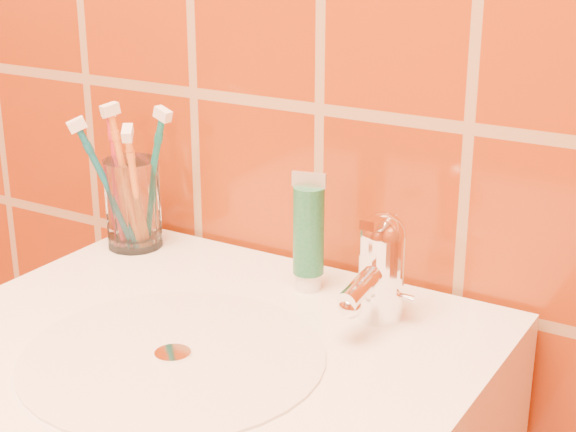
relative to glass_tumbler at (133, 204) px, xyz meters
The scene contains 8 objects.
glass_tumbler is the anchor object (origin of this frame).
toothpaste_tube 0.26m from the glass_tumbler, ahead, with size 0.04×0.04×0.14m.
faucet 0.36m from the glass_tumbler, ahead, with size 0.05×0.11×0.12m.
toothbrush_0 0.04m from the glass_tumbler, 112.19° to the right, with size 0.06×0.07×0.18m, color #0D5B70, non-canonical shape.
toothbrush_1 0.04m from the glass_tumbler, behind, with size 0.06×0.05×0.18m, color red, non-canonical shape.
toothbrush_2 0.04m from the glass_tumbler, 41.52° to the right, with size 0.06×0.08×0.18m, color orange, non-canonical shape.
toothbrush_3 0.05m from the glass_tumbler, 11.74° to the left, with size 0.08×0.03×0.19m, color #0D6D6F, non-canonical shape.
toothbrush_4 0.04m from the glass_tumbler, 74.87° to the right, with size 0.03×0.05×0.20m, color orange, non-canonical shape.
Camera 1 is at (0.49, 0.31, 1.27)m, focal length 55.00 mm.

